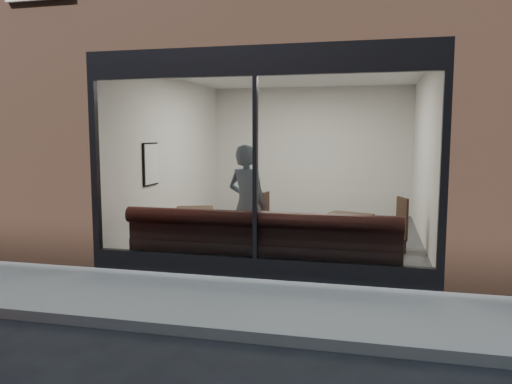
% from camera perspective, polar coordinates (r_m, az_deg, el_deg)
% --- Properties ---
extents(ground, '(120.00, 120.00, 0.00)m').
position_cam_1_polar(ground, '(5.27, -5.49, -15.98)').
color(ground, black).
rests_on(ground, ground).
extents(sidewalk_near, '(40.00, 2.00, 0.01)m').
position_cam_1_polar(sidewalk_near, '(6.16, -2.41, -12.49)').
color(sidewalk_near, gray).
rests_on(sidewalk_near, ground).
extents(kerb_near, '(40.00, 0.10, 0.12)m').
position_cam_1_polar(kerb_near, '(5.20, -5.69, -15.57)').
color(kerb_near, gray).
rests_on(kerb_near, ground).
extents(host_building_pier_left, '(2.50, 12.00, 3.20)m').
position_cam_1_polar(host_building_pier_left, '(13.69, -9.60, 4.79)').
color(host_building_pier_left, brown).
rests_on(host_building_pier_left, ground).
extents(host_building_pier_right, '(2.50, 12.00, 3.20)m').
position_cam_1_polar(host_building_pier_right, '(12.78, 23.19, 4.22)').
color(host_building_pier_right, brown).
rests_on(host_building_pier_right, ground).
extents(host_building_backfill, '(5.00, 6.00, 3.20)m').
position_cam_1_polar(host_building_backfill, '(15.68, 7.61, 5.05)').
color(host_building_backfill, brown).
rests_on(host_building_backfill, ground).
extents(cafe_floor, '(6.00, 6.00, 0.00)m').
position_cam_1_polar(cafe_floor, '(9.93, 3.92, -5.01)').
color(cafe_floor, '#2D2D30').
rests_on(cafe_floor, ground).
extents(cafe_ceiling, '(6.00, 6.00, 0.00)m').
position_cam_1_polar(cafe_ceiling, '(9.79, 4.07, 13.47)').
color(cafe_ceiling, white).
rests_on(cafe_ceiling, host_building_upper).
extents(cafe_wall_back, '(5.00, 0.00, 5.00)m').
position_cam_1_polar(cafe_wall_back, '(12.69, 6.22, 4.70)').
color(cafe_wall_back, silver).
rests_on(cafe_wall_back, ground).
extents(cafe_wall_left, '(0.00, 6.00, 6.00)m').
position_cam_1_polar(cafe_wall_left, '(10.43, -9.66, 4.23)').
color(cafe_wall_left, silver).
rests_on(cafe_wall_left, ground).
extents(cafe_wall_right, '(0.00, 6.00, 6.00)m').
position_cam_1_polar(cafe_wall_right, '(9.64, 18.78, 3.78)').
color(cafe_wall_right, silver).
rests_on(cafe_wall_right, ground).
extents(storefront_kick, '(5.00, 0.10, 0.30)m').
position_cam_1_polar(storefront_kick, '(7.08, -0.07, -8.69)').
color(storefront_kick, black).
rests_on(storefront_kick, ground).
extents(storefront_header, '(5.00, 0.10, 0.40)m').
position_cam_1_polar(storefront_header, '(6.90, -0.07, 14.78)').
color(storefront_header, black).
rests_on(storefront_header, host_building_upper).
extents(storefront_mullion, '(0.06, 0.10, 2.50)m').
position_cam_1_polar(storefront_mullion, '(6.85, -0.07, 2.68)').
color(storefront_mullion, black).
rests_on(storefront_mullion, storefront_kick).
extents(storefront_glass, '(4.80, 0.00, 4.80)m').
position_cam_1_polar(storefront_glass, '(6.82, -0.13, 2.67)').
color(storefront_glass, white).
rests_on(storefront_glass, storefront_kick).
extents(banquette, '(4.00, 0.55, 0.45)m').
position_cam_1_polar(banquette, '(7.44, 0.65, -7.34)').
color(banquette, '#3D1916').
rests_on(banquette, cafe_floor).
extents(person, '(0.80, 0.67, 1.87)m').
position_cam_1_polar(person, '(7.67, -1.00, -1.50)').
color(person, '#8DA5B9').
rests_on(person, cafe_floor).
extents(cafe_table_left, '(0.79, 0.79, 0.04)m').
position_cam_1_polar(cafe_table_left, '(8.60, -7.06, -1.98)').
color(cafe_table_left, black).
rests_on(cafe_table_left, cafe_floor).
extents(cafe_table_right, '(0.86, 0.86, 0.04)m').
position_cam_1_polar(cafe_table_right, '(7.96, 10.33, -2.73)').
color(cafe_table_right, black).
rests_on(cafe_table_right, cafe_floor).
extents(cafe_chair_left, '(0.54, 0.54, 0.04)m').
position_cam_1_polar(cafe_chair_left, '(9.40, -0.18, -4.29)').
color(cafe_chair_left, black).
rests_on(cafe_chair_left, cafe_floor).
extents(cafe_chair_right, '(0.53, 0.53, 0.04)m').
position_cam_1_polar(cafe_chair_right, '(8.89, 15.16, -5.16)').
color(cafe_chair_right, black).
rests_on(cafe_chair_right, cafe_floor).
extents(wall_poster, '(0.02, 0.55, 0.74)m').
position_cam_1_polar(wall_poster, '(9.48, -11.86, 3.14)').
color(wall_poster, white).
rests_on(wall_poster, cafe_wall_left).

